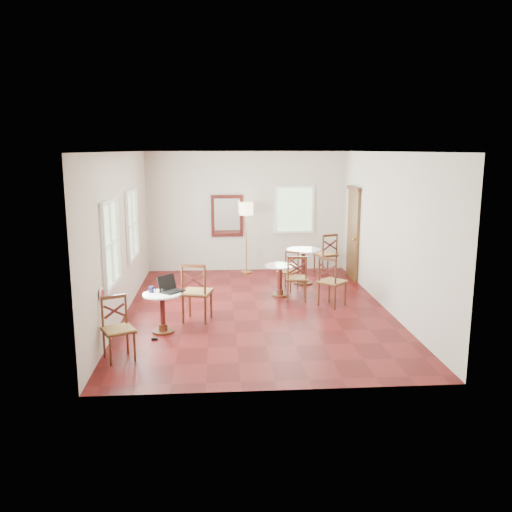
{
  "coord_description": "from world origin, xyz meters",
  "views": [
    {
      "loc": [
        -0.73,
        -9.8,
        3.04
      ],
      "look_at": [
        0.0,
        0.3,
        1.0
      ],
      "focal_mm": 37.18,
      "sensor_mm": 36.0,
      "label": 1
    }
  ],
  "objects_px": {
    "mouse": "(162,290)",
    "cafe_table_mid": "(280,277)",
    "chair_back_b": "(289,271)",
    "laptop": "(170,288)",
    "chair_mid_b": "(332,281)",
    "navy_mug": "(151,290)",
    "cafe_table_near": "(162,308)",
    "chair_near_b": "(118,329)",
    "chair_near_a": "(197,292)",
    "chair_back_a": "(326,254)",
    "chair_mid_a": "(297,278)",
    "water_glass": "(162,291)",
    "floor_lamp": "(246,213)",
    "cafe_table_back": "(303,262)",
    "power_adapter": "(154,339)"
  },
  "relations": [
    {
      "from": "mouse",
      "to": "cafe_table_mid",
      "type": "bearing_deg",
      "value": 43.87
    },
    {
      "from": "chair_back_b",
      "to": "laptop",
      "type": "xyz_separation_m",
      "value": [
        -2.36,
        -2.5,
        0.33
      ]
    },
    {
      "from": "chair_mid_b",
      "to": "chair_back_b",
      "type": "relative_size",
      "value": 1.19
    },
    {
      "from": "chair_mid_b",
      "to": "navy_mug",
      "type": "height_order",
      "value": "chair_mid_b"
    },
    {
      "from": "cafe_table_near",
      "to": "chair_near_b",
      "type": "relative_size",
      "value": 0.73
    },
    {
      "from": "mouse",
      "to": "navy_mug",
      "type": "distance_m",
      "value": 0.19
    },
    {
      "from": "cafe_table_mid",
      "to": "chair_near_a",
      "type": "xyz_separation_m",
      "value": [
        -1.69,
        -1.56,
        0.13
      ]
    },
    {
      "from": "cafe_table_mid",
      "to": "mouse",
      "type": "distance_m",
      "value": 3.01
    },
    {
      "from": "chair_back_a",
      "to": "laptop",
      "type": "xyz_separation_m",
      "value": [
        -3.48,
        -3.87,
        0.23
      ]
    },
    {
      "from": "chair_mid_a",
      "to": "chair_back_b",
      "type": "bearing_deg",
      "value": -80.26
    },
    {
      "from": "laptop",
      "to": "cafe_table_mid",
      "type": "bearing_deg",
      "value": -3.67
    },
    {
      "from": "chair_near_b",
      "to": "water_glass",
      "type": "xyz_separation_m",
      "value": [
        0.54,
        1.09,
        0.26
      ]
    },
    {
      "from": "chair_mid_a",
      "to": "laptop",
      "type": "distance_m",
      "value": 2.92
    },
    {
      "from": "floor_lamp",
      "to": "navy_mug",
      "type": "xyz_separation_m",
      "value": [
        -1.83,
        -4.24,
        -0.76
      ]
    },
    {
      "from": "cafe_table_near",
      "to": "navy_mug",
      "type": "distance_m",
      "value": 0.37
    },
    {
      "from": "cafe_table_mid",
      "to": "cafe_table_back",
      "type": "distance_m",
      "value": 1.18
    },
    {
      "from": "chair_near_b",
      "to": "mouse",
      "type": "bearing_deg",
      "value": 41.57
    },
    {
      "from": "chair_back_a",
      "to": "chair_back_b",
      "type": "distance_m",
      "value": 1.76
    },
    {
      "from": "chair_near_a",
      "to": "chair_back_a",
      "type": "distance_m",
      "value": 4.59
    },
    {
      "from": "chair_near_a",
      "to": "mouse",
      "type": "height_order",
      "value": "chair_near_a"
    },
    {
      "from": "cafe_table_near",
      "to": "cafe_table_back",
      "type": "xyz_separation_m",
      "value": [
        2.89,
        3.11,
        0.08
      ]
    },
    {
      "from": "chair_mid_b",
      "to": "laptop",
      "type": "distance_m",
      "value": 3.27
    },
    {
      "from": "chair_near_b",
      "to": "chair_mid_b",
      "type": "distance_m",
      "value": 4.42
    },
    {
      "from": "cafe_table_back",
      "to": "chair_near_b",
      "type": "xyz_separation_m",
      "value": [
        -3.43,
        -4.23,
        -0.04
      ]
    },
    {
      "from": "chair_near_a",
      "to": "chair_back_b",
      "type": "bearing_deg",
      "value": -119.28
    },
    {
      "from": "cafe_table_near",
      "to": "floor_lamp",
      "type": "bearing_deg",
      "value": 69.11
    },
    {
      "from": "power_adapter",
      "to": "chair_back_a",
      "type": "bearing_deg",
      "value": 49.6
    },
    {
      "from": "cafe_table_mid",
      "to": "power_adapter",
      "type": "bearing_deg",
      "value": -133.35
    },
    {
      "from": "chair_near_b",
      "to": "power_adapter",
      "type": "relative_size",
      "value": 9.73
    },
    {
      "from": "chair_back_b",
      "to": "navy_mug",
      "type": "distance_m",
      "value": 3.71
    },
    {
      "from": "chair_back_a",
      "to": "floor_lamp",
      "type": "xyz_separation_m",
      "value": [
        -1.95,
        0.32,
        0.98
      ]
    },
    {
      "from": "chair_near_a",
      "to": "power_adapter",
      "type": "xyz_separation_m",
      "value": [
        -0.66,
        -0.93,
        -0.52
      ]
    },
    {
      "from": "cafe_table_mid",
      "to": "water_glass",
      "type": "height_order",
      "value": "water_glass"
    },
    {
      "from": "mouse",
      "to": "chair_near_a",
      "type": "bearing_deg",
      "value": 39.29
    },
    {
      "from": "chair_mid_b",
      "to": "chair_near_a",
      "type": "bearing_deg",
      "value": 61.28
    },
    {
      "from": "chair_back_b",
      "to": "chair_back_a",
      "type": "bearing_deg",
      "value": 88.99
    },
    {
      "from": "chair_back_b",
      "to": "chair_near_b",
      "type": "bearing_deg",
      "value": -90.69
    },
    {
      "from": "cafe_table_near",
      "to": "laptop",
      "type": "relative_size",
      "value": 1.41
    },
    {
      "from": "cafe_table_near",
      "to": "cafe_table_mid",
      "type": "xyz_separation_m",
      "value": [
        2.24,
        2.13,
        -0.01
      ]
    },
    {
      "from": "cafe_table_back",
      "to": "chair_near_a",
      "type": "xyz_separation_m",
      "value": [
        -2.34,
        -2.54,
        0.04
      ]
    },
    {
      "from": "cafe_table_back",
      "to": "navy_mug",
      "type": "relative_size",
      "value": 6.25
    },
    {
      "from": "cafe_table_mid",
      "to": "chair_back_b",
      "type": "relative_size",
      "value": 0.79
    },
    {
      "from": "cafe_table_near",
      "to": "cafe_table_back",
      "type": "bearing_deg",
      "value": 47.08
    },
    {
      "from": "cafe_table_mid",
      "to": "floor_lamp",
      "type": "distance_m",
      "value": 2.51
    },
    {
      "from": "chair_near_a",
      "to": "mouse",
      "type": "relative_size",
      "value": 10.4
    },
    {
      "from": "chair_near_a",
      "to": "chair_mid_a",
      "type": "height_order",
      "value": "chair_near_a"
    },
    {
      "from": "chair_near_b",
      "to": "cafe_table_mid",
      "type": "bearing_deg",
      "value": 23.56
    },
    {
      "from": "cafe_table_mid",
      "to": "chair_near_a",
      "type": "height_order",
      "value": "chair_near_a"
    },
    {
      "from": "floor_lamp",
      "to": "water_glass",
      "type": "height_order",
      "value": "floor_lamp"
    },
    {
      "from": "power_adapter",
      "to": "water_glass",
      "type": "bearing_deg",
      "value": 71.38
    }
  ]
}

